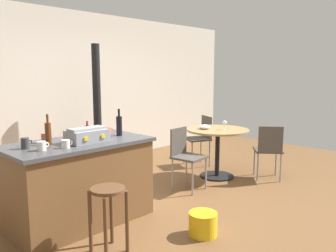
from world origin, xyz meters
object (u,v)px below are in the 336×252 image
object	(u,v)px
cup_2	(42,146)
wooden_stool	(108,206)
toolbox	(87,135)
plastic_bucket	(203,224)
cup_3	(25,143)
cup_4	(108,131)
wood_stove	(98,142)
kitchen_island	(80,182)
folding_chair_near	(269,148)
folding_chair_far	(200,136)
cup_0	(66,144)
bottle_0	(119,125)
wine_glass	(225,123)
serving_bowl	(205,127)
dining_table	(218,141)
cup_1	(45,138)
bottle_2	(87,131)
folding_chair_left	(185,153)
bottle_1	(48,133)

from	to	relation	value
cup_2	wooden_stool	bearing A→B (deg)	-64.04
wooden_stool	toolbox	distance (m)	0.88
plastic_bucket	toolbox	bearing A→B (deg)	121.07
wooden_stool	cup_3	xyz separation A→B (m)	(-0.38, 0.81, 0.52)
cup_4	plastic_bucket	world-z (taller)	cup_4
wood_stove	cup_4	xyz separation A→B (m)	(-0.78, -1.37, 0.45)
kitchen_island	folding_chair_near	world-z (taller)	kitchen_island
folding_chair_far	cup_4	world-z (taller)	cup_4
cup_0	kitchen_island	bearing A→B (deg)	37.86
cup_0	folding_chair_far	bearing A→B (deg)	14.37
bottle_0	cup_2	bearing A→B (deg)	-173.68
wooden_stool	cup_4	size ratio (longest dim) A/B	5.24
wine_glass	serving_bowl	size ratio (longest dim) A/B	0.80
dining_table	cup_4	xyz separation A→B (m)	(-1.92, 0.22, 0.36)
folding_chair_far	folding_chair_near	bearing A→B (deg)	-87.50
kitchen_island	cup_0	world-z (taller)	cup_0
dining_table	wine_glass	xyz separation A→B (m)	(0.03, -0.11, 0.29)
toolbox	cup_1	world-z (taller)	toolbox
bottle_0	plastic_bucket	distance (m)	1.47
folding_chair_far	cup_2	world-z (taller)	cup_2
folding_chair_far	dining_table	bearing A→B (deg)	-119.91
toolbox	cup_4	bearing A→B (deg)	29.88
wood_stove	kitchen_island	bearing A→B (deg)	-129.99
bottle_0	bottle_2	xyz separation A→B (m)	(-0.30, 0.21, -0.05)
cup_0	cup_4	distance (m)	0.84
dining_table	plastic_bucket	size ratio (longest dim) A/B	3.34
cup_1	serving_bowl	world-z (taller)	cup_1
cup_0	cup_4	size ratio (longest dim) A/B	1.01
folding_chair_near	folding_chair_left	size ratio (longest dim) A/B	0.98
serving_bowl	dining_table	bearing A→B (deg)	-48.43
toolbox	cup_1	bearing A→B (deg)	138.33
cup_0	cup_3	bearing A→B (deg)	139.35
folding_chair_near	wine_glass	world-z (taller)	wine_glass
folding_chair_far	serving_bowl	distance (m)	0.76
kitchen_island	bottle_0	size ratio (longest dim) A/B	4.84
toolbox	cup_2	world-z (taller)	toolbox
folding_chair_far	cup_2	xyz separation A→B (m)	(-3.27, -0.72, 0.42)
wooden_stool	plastic_bucket	size ratio (longest dim) A/B	2.11
dining_table	folding_chair_near	distance (m)	0.78
toolbox	wine_glass	bearing A→B (deg)	-1.68
toolbox	cup_2	xyz separation A→B (m)	(-0.52, -0.04, -0.03)
toolbox	cup_0	bearing A→B (deg)	-162.22
folding_chair_far	wood_stove	world-z (taller)	wood_stove
bottle_0	cup_1	size ratio (longest dim) A/B	2.66
cup_0	cup_3	world-z (taller)	cup_3
cup_3	serving_bowl	distance (m)	2.84
folding_chair_near	plastic_bucket	size ratio (longest dim) A/B	2.93
cup_1	bottle_1	bearing A→B (deg)	-102.29
cup_2	wine_glass	bearing A→B (deg)	-0.64
cup_2	cup_4	distance (m)	1.02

